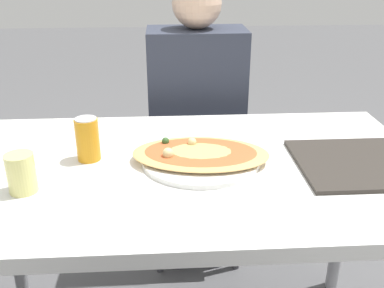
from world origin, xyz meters
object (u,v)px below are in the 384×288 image
(person_seated, at_px, (197,108))
(soda_can, at_px, (88,139))
(dining_table, at_px, (183,188))
(chair_far_seated, at_px, (195,145))
(drink_glass, at_px, (21,173))
(pizza_main, at_px, (200,155))

(person_seated, bearing_deg, soda_can, 57.91)
(dining_table, distance_m, soda_can, 0.30)
(person_seated, bearing_deg, dining_table, 82.30)
(dining_table, bearing_deg, chair_far_seated, 83.46)
(dining_table, height_order, chair_far_seated, chair_far_seated)
(soda_can, height_order, drink_glass, soda_can)
(chair_far_seated, relative_size, drink_glass, 8.61)
(drink_glass, bearing_deg, person_seated, 56.44)
(chair_far_seated, bearing_deg, drink_glass, 60.01)
(chair_far_seated, xyz_separation_m, drink_glass, (-0.49, -0.84, 0.32))
(dining_table, height_order, drink_glass, drink_glass)
(person_seated, distance_m, pizza_main, 0.60)
(dining_table, xyz_separation_m, pizza_main, (0.05, 0.02, 0.09))
(chair_far_seated, xyz_separation_m, pizza_main, (-0.03, -0.70, 0.28))
(person_seated, bearing_deg, chair_far_seated, -90.00)
(pizza_main, bearing_deg, drink_glass, -162.71)
(dining_table, distance_m, pizza_main, 0.11)
(pizza_main, height_order, soda_can, soda_can)
(chair_far_seated, height_order, person_seated, person_seated)
(pizza_main, bearing_deg, person_seated, 86.79)
(dining_table, bearing_deg, drink_glass, -163.09)
(chair_far_seated, distance_m, person_seated, 0.24)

